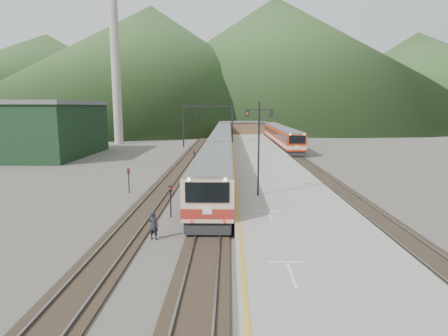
{
  "coord_description": "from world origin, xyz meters",
  "views": [
    {
      "loc": [
        1.27,
        -16.31,
        7.72
      ],
      "look_at": [
        0.77,
        18.44,
        2.0
      ],
      "focal_mm": 30.0,
      "sensor_mm": 36.0,
      "label": 1
    }
  ],
  "objects_px": {
    "signal_mast": "(259,139)",
    "worker": "(154,225)",
    "main_train": "(222,140)",
    "second_train": "(279,135)"
  },
  "relations": [
    {
      "from": "signal_mast",
      "to": "main_train",
      "type": "bearing_deg",
      "value": 95.54
    },
    {
      "from": "second_train",
      "to": "main_train",
      "type": "bearing_deg",
      "value": -131.63
    },
    {
      "from": "main_train",
      "to": "worker",
      "type": "distance_m",
      "value": 42.95
    },
    {
      "from": "signal_mast",
      "to": "worker",
      "type": "distance_m",
      "value": 10.63
    },
    {
      "from": "main_train",
      "to": "signal_mast",
      "type": "xyz_separation_m",
      "value": [
        3.47,
        -35.81,
        3.19
      ]
    },
    {
      "from": "second_train",
      "to": "worker",
      "type": "height_order",
      "value": "second_train"
    },
    {
      "from": "signal_mast",
      "to": "worker",
      "type": "xyz_separation_m",
      "value": [
        -6.63,
        -7.0,
        -4.47
      ]
    },
    {
      "from": "worker",
      "to": "second_train",
      "type": "bearing_deg",
      "value": -86.96
    },
    {
      "from": "main_train",
      "to": "signal_mast",
      "type": "bearing_deg",
      "value": -84.46
    },
    {
      "from": "second_train",
      "to": "worker",
      "type": "xyz_separation_m",
      "value": [
        -14.66,
        -55.75,
        -1.19
      ]
    }
  ]
}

